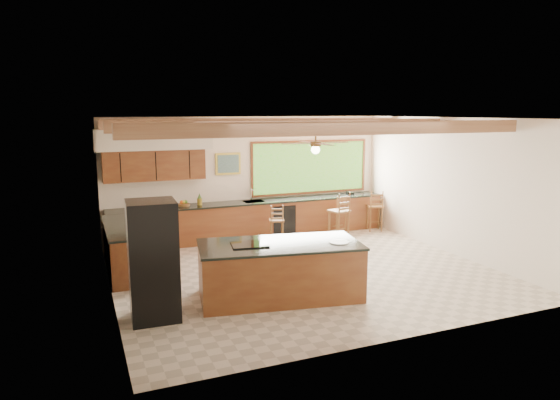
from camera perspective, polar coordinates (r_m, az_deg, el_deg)
name	(u,v)px	position (r m, az deg, el deg)	size (l,w,h in m)	color
ground	(303,271)	(10.01, 2.60, -8.11)	(7.20, 7.20, 0.00)	beige
room_shell	(282,157)	(10.08, 0.26, 4.90)	(7.27, 6.54, 3.02)	white
counter_run	(227,225)	(11.89, -6.11, -2.89)	(7.12, 3.10, 1.22)	brown
island	(280,270)	(8.53, -0.04, -8.03)	(2.89, 1.72, 0.96)	brown
refrigerator	(153,261)	(7.79, -14.29, -6.73)	(0.75, 0.73, 1.83)	black
bar_stool_a	(277,221)	(11.78, -0.30, -2.42)	(0.44, 0.44, 0.97)	brown
bar_stool_b	(339,211)	(12.87, 6.75, -1.29)	(0.41, 0.41, 1.01)	brown
bar_stool_c	(376,207)	(13.35, 10.93, -0.80)	(0.49, 0.49, 1.08)	brown
bar_stool_d	(340,212)	(12.26, 6.89, -1.37)	(0.51, 0.51, 1.19)	brown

